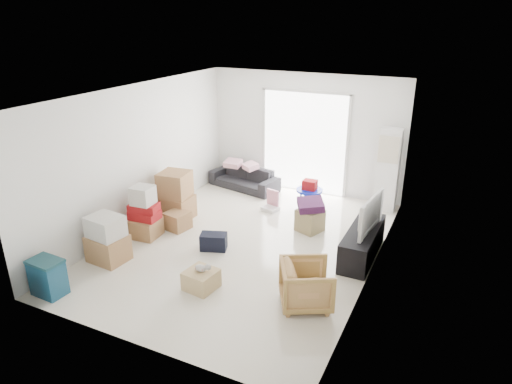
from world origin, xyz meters
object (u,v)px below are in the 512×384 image
object	(u,v)px
ac_tower	(388,170)
wood_crate	(201,280)
sofa	(244,175)
ottoman	(310,220)
armchair	(307,283)
storage_bins	(48,277)
kids_table	(310,189)
television	(364,226)
tv_console	(362,243)

from	to	relation	value
ac_tower	wood_crate	world-z (taller)	ac_tower
sofa	ottoman	bearing A→B (deg)	-23.11
sofa	armchair	bearing A→B (deg)	-40.94
storage_bins	kids_table	bearing A→B (deg)	61.92
television	ac_tower	bearing A→B (deg)	7.79
ac_tower	tv_console	bearing A→B (deg)	-88.70
armchair	storage_bins	xyz separation A→B (m)	(-3.51, -1.37, -0.07)
tv_console	storage_bins	xyz separation A→B (m)	(-3.90, -3.10, 0.03)
armchair	storage_bins	distance (m)	3.77
ac_tower	storage_bins	world-z (taller)	ac_tower
ac_tower	storage_bins	distance (m)	6.59
ottoman	kids_table	distance (m)	1.00
ottoman	wood_crate	world-z (taller)	ottoman
television	ottoman	distance (m)	1.32
television	storage_bins	distance (m)	4.99
tv_console	television	bearing A→B (deg)	-90.00
ac_tower	ottoman	world-z (taller)	ac_tower
television	armchair	xyz separation A→B (m)	(-0.39, -1.73, -0.22)
tv_console	ottoman	bearing A→B (deg)	153.50
kids_table	wood_crate	distance (m)	3.53
television	kids_table	size ratio (longest dim) A/B	1.55
storage_bins	ottoman	world-z (taller)	storage_bins
armchair	ottoman	xyz separation A→B (m)	(-0.74, 2.29, -0.15)
storage_bins	wood_crate	world-z (taller)	storage_bins
armchair	ottoman	size ratio (longest dim) A/B	1.69
television	armchair	distance (m)	1.78
ottoman	storage_bins	bearing A→B (deg)	-127.07
ottoman	television	bearing A→B (deg)	-26.50
tv_console	sofa	world-z (taller)	sofa
television	wood_crate	xyz separation A→B (m)	(-1.96, -2.01, -0.43)
sofa	armchair	size ratio (longest dim) A/B	2.35
wood_crate	sofa	bearing A→B (deg)	108.17
tv_console	television	distance (m)	0.32
storage_bins	kids_table	world-z (taller)	kids_table
television	ottoman	bearing A→B (deg)	70.00
tv_console	armchair	distance (m)	1.77
sofa	armchair	distance (m)	4.77
sofa	wood_crate	world-z (taller)	sofa
tv_console	armchair	bearing A→B (deg)	-102.67
armchair	storage_bins	bearing A→B (deg)	83.55
kids_table	wood_crate	size ratio (longest dim) A/B	1.53
armchair	sofa	bearing A→B (deg)	9.64
sofa	storage_bins	xyz separation A→B (m)	(-0.61, -5.16, -0.05)
television	armchair	size ratio (longest dim) A/B	1.45
ottoman	kids_table	world-z (taller)	kids_table
tv_console	armchair	world-z (taller)	armchair
ac_tower	tv_console	size ratio (longest dim) A/B	1.14
kids_table	armchair	bearing A→B (deg)	-71.40
tv_console	kids_table	world-z (taller)	kids_table
tv_console	wood_crate	size ratio (longest dim) A/B	3.49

